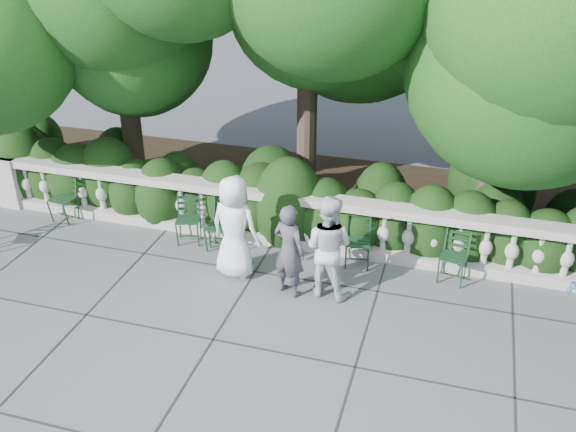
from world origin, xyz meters
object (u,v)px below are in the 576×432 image
(chair_a, at_px, (61,224))
(person_businessman, at_px, (235,227))
(person_woman_grey, at_px, (289,250))
(person_casual_man, at_px, (327,246))
(chair_e, at_px, (448,286))
(chair_c, at_px, (189,246))
(chair_b, at_px, (221,249))
(chair_f, at_px, (356,270))
(chair_d, at_px, (217,254))

(chair_a, relative_size, person_businessman, 0.50)
(person_woman_grey, relative_size, person_casual_man, 0.92)
(chair_a, distance_m, person_businessman, 3.84)
(chair_a, relative_size, person_woman_grey, 0.56)
(chair_e, bearing_deg, chair_c, -171.31)
(chair_b, distance_m, chair_f, 2.37)
(person_businessman, bearing_deg, chair_d, -30.46)
(chair_d, height_order, person_businessman, person_businessman)
(chair_b, xyz_separation_m, person_casual_man, (2.04, -0.75, 0.82))
(chair_f, height_order, person_casual_man, person_casual_man)
(chair_c, relative_size, person_businessman, 0.50)
(chair_a, bearing_deg, chair_e, 6.37)
(chair_c, bearing_deg, chair_b, -9.07)
(chair_a, height_order, person_businessman, person_businessman)
(chair_a, xyz_separation_m, chair_f, (5.54, -0.01, 0.00))
(chair_c, bearing_deg, chair_d, -26.33)
(chair_e, bearing_deg, person_woman_grey, -151.32)
(chair_b, relative_size, chair_c, 1.00)
(chair_f, bearing_deg, person_woman_grey, -142.89)
(chair_a, bearing_deg, person_businessman, -3.05)
(chair_e, bearing_deg, person_businessman, -161.61)
(chair_a, relative_size, chair_f, 1.00)
(chair_e, distance_m, person_businessman, 3.48)
(chair_e, bearing_deg, person_casual_man, -150.17)
(chair_a, bearing_deg, chair_c, 5.06)
(chair_b, distance_m, person_woman_grey, 1.91)
(chair_c, distance_m, person_woman_grey, 2.35)
(chair_a, relative_size, chair_d, 1.00)
(chair_b, xyz_separation_m, person_businessman, (0.53, -0.63, 0.85))
(person_casual_man, bearing_deg, chair_a, 0.47)
(chair_f, height_order, person_businessman, person_businessman)
(chair_e, relative_size, chair_f, 1.00)
(chair_c, distance_m, person_businessman, 1.49)
(chair_e, relative_size, person_woman_grey, 0.56)
(chair_c, distance_m, chair_f, 2.94)
(chair_b, relative_size, person_woman_grey, 0.56)
(chair_b, bearing_deg, chair_a, 175.68)
(chair_b, distance_m, chair_c, 0.57)
(chair_d, xyz_separation_m, person_casual_man, (2.05, -0.58, 0.82))
(person_businessman, bearing_deg, person_woman_grey, 174.21)
(chair_e, bearing_deg, chair_a, -172.08)
(person_casual_man, bearing_deg, chair_e, -149.71)
(chair_c, bearing_deg, person_businessman, -43.36)
(person_businessman, bearing_deg, chair_c, -16.73)
(chair_b, bearing_deg, chair_f, -4.30)
(chair_a, height_order, chair_e, same)
(chair_b, xyz_separation_m, chair_e, (3.85, -0.04, 0.00))
(person_woman_grey, bearing_deg, person_casual_man, -142.71)
(chair_f, bearing_deg, chair_b, 170.84)
(chair_b, bearing_deg, person_businessman, -54.41)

